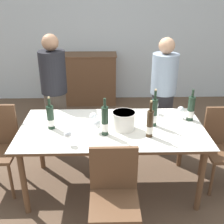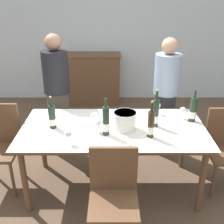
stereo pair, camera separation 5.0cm
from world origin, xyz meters
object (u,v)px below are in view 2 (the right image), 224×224
(wine_glass_1, at_px, (94,116))
(dining_table, at_px, (112,133))
(ice_bucket, at_px, (124,120))
(wine_glass_2, at_px, (67,134))
(person_guest_left, at_px, (164,99))
(wine_bottle_2, at_px, (154,114))
(chair_near_front, at_px, (112,191))
(wine_glass_4, at_px, (156,106))
(wine_bottle_4, at_px, (51,117))
(wine_bottle_1, at_px, (192,110))
(sideboard_cabinet, at_px, (90,79))
(wine_glass_3, at_px, (97,123))
(person_host, at_px, (56,97))
(wine_glass_0, at_px, (181,111))
(wine_bottle_0, at_px, (150,125))
(wine_bottle_3, at_px, (105,122))

(wine_glass_1, bearing_deg, dining_table, -19.37)
(ice_bucket, bearing_deg, wine_glass_2, -151.10)
(person_guest_left, bearing_deg, ice_bucket, -124.69)
(wine_bottle_2, relative_size, chair_near_front, 0.46)
(wine_glass_4, distance_m, chair_near_front, 1.23)
(ice_bucket, distance_m, wine_bottle_4, 0.76)
(wine_bottle_2, distance_m, chair_near_front, 0.96)
(wine_glass_2, bearing_deg, wine_glass_4, 36.07)
(wine_bottle_1, relative_size, wine_glass_1, 2.53)
(wine_glass_2, height_order, chair_near_front, wine_glass_2)
(wine_glass_1, relative_size, chair_near_front, 0.16)
(chair_near_front, xyz_separation_m, person_guest_left, (0.69, 1.50, 0.26))
(sideboard_cabinet, xyz_separation_m, wine_glass_3, (0.27, -2.68, 0.38))
(sideboard_cabinet, distance_m, person_host, 1.85)
(wine_bottle_4, distance_m, wine_glass_3, 0.49)
(wine_glass_3, distance_m, person_guest_left, 1.22)
(wine_glass_0, xyz_separation_m, chair_near_front, (-0.78, -0.93, -0.34))
(dining_table, distance_m, wine_bottle_4, 0.66)
(wine_glass_4, bearing_deg, wine_bottle_1, -27.43)
(wine_glass_0, xyz_separation_m, wine_glass_1, (-0.97, -0.15, 0.00))
(wine_glass_1, bearing_deg, wine_glass_2, -119.39)
(sideboard_cabinet, relative_size, wine_bottle_0, 2.96)
(wine_bottle_3, relative_size, person_guest_left, 0.25)
(wine_glass_0, distance_m, wine_glass_3, 0.98)
(wine_glass_0, distance_m, person_guest_left, 0.58)
(wine_glass_3, xyz_separation_m, person_host, (-0.57, 0.88, -0.06))
(sideboard_cabinet, bearing_deg, wine_glass_4, -67.30)
(wine_glass_1, bearing_deg, ice_bucket, -17.55)
(wine_glass_0, xyz_separation_m, wine_glass_4, (-0.26, 0.13, 0.00))
(wine_bottle_3, bearing_deg, wine_glass_4, 40.13)
(sideboard_cabinet, xyz_separation_m, wine_bottle_4, (-0.21, -2.58, 0.40))
(wine_bottle_0, relative_size, person_guest_left, 0.24)
(wine_bottle_3, relative_size, chair_near_front, 0.43)
(ice_bucket, relative_size, wine_glass_0, 1.73)
(wine_bottle_2, bearing_deg, wine_glass_3, -167.16)
(wine_bottle_0, distance_m, wine_glass_4, 0.57)
(wine_bottle_1, xyz_separation_m, wine_glass_4, (-0.36, 0.19, -0.03))
(wine_bottle_0, height_order, wine_bottle_1, wine_bottle_0)
(person_guest_left, bearing_deg, wine_bottle_3, -129.26)
(sideboard_cabinet, bearing_deg, wine_bottle_0, -74.18)
(wine_bottle_3, xyz_separation_m, chair_near_front, (0.07, -0.57, -0.39))
(chair_near_front, distance_m, person_guest_left, 1.67)
(wine_bottle_3, bearing_deg, wine_bottle_0, -6.82)
(wine_bottle_2, xyz_separation_m, wine_glass_4, (0.07, 0.31, -0.04))
(wine_glass_0, height_order, wine_glass_2, wine_glass_2)
(wine_bottle_1, distance_m, wine_glass_2, 1.38)
(sideboard_cabinet, height_order, person_guest_left, person_guest_left)
(person_guest_left, bearing_deg, dining_table, -131.17)
(person_guest_left, bearing_deg, person_host, -179.96)
(person_host, bearing_deg, wine_bottle_0, -42.01)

